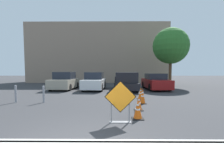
% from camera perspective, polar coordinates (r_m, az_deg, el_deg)
% --- Properties ---
extents(ground_plane, '(96.00, 96.00, 0.00)m').
position_cam_1_polar(ground_plane, '(14.03, -2.79, -2.80)').
color(ground_plane, '#333335').
extents(curb_lip, '(29.89, 0.20, 0.14)m').
position_cam_1_polar(curb_lip, '(4.32, -10.97, -18.59)').
color(curb_lip, beige).
rests_on(curb_lip, ground_plane).
extents(road_closed_sign, '(1.07, 0.20, 1.42)m').
position_cam_1_polar(road_closed_sign, '(5.84, 2.75, -5.36)').
color(road_closed_sign, black).
rests_on(road_closed_sign, ground_plane).
extents(traffic_cone_nearest, '(0.42, 0.42, 0.71)m').
position_cam_1_polar(traffic_cone_nearest, '(6.45, 8.43, -8.27)').
color(traffic_cone_nearest, black).
rests_on(traffic_cone_nearest, ground_plane).
extents(traffic_cone_second, '(0.39, 0.39, 0.64)m').
position_cam_1_polar(traffic_cone_second, '(7.83, 8.70, -6.27)').
color(traffic_cone_second, black).
rests_on(traffic_cone_second, ground_plane).
extents(traffic_cone_third, '(0.38, 0.38, 0.81)m').
position_cam_1_polar(traffic_cone_third, '(9.41, 9.98, -3.95)').
color(traffic_cone_third, black).
rests_on(traffic_cone_third, ground_plane).
extents(traffic_cone_fourth, '(0.44, 0.44, 0.72)m').
position_cam_1_polar(traffic_cone_fourth, '(10.91, 9.37, -3.05)').
color(traffic_cone_fourth, black).
rests_on(traffic_cone_fourth, ground_plane).
extents(parked_car_nearest, '(2.07, 4.15, 1.63)m').
position_cam_1_polar(parked_car_nearest, '(16.96, -15.25, 0.79)').
color(parked_car_nearest, '#A39984').
rests_on(parked_car_nearest, ground_plane).
extents(parked_car_second, '(1.91, 4.41, 1.61)m').
position_cam_1_polar(parked_car_second, '(16.09, -5.78, 0.74)').
color(parked_car_second, white).
rests_on(parked_car_second, ground_plane).
extents(pickup_truck, '(2.07, 5.44, 1.61)m').
position_cam_1_polar(pickup_truck, '(15.49, 4.49, 0.58)').
color(pickup_truck, black).
rests_on(pickup_truck, ground_plane).
extents(parked_car_third, '(1.99, 4.65, 1.49)m').
position_cam_1_polar(parked_car_third, '(16.77, 14.04, 0.64)').
color(parked_car_third, maroon).
rests_on(parked_car_third, ground_plane).
extents(bollard_nearest, '(0.12, 0.12, 0.93)m').
position_cam_1_polar(bollard_nearest, '(10.28, -21.43, -2.95)').
color(bollard_nearest, gray).
rests_on(bollard_nearest, ground_plane).
extents(bollard_second, '(0.12, 0.12, 0.96)m').
position_cam_1_polar(bollard_second, '(10.95, -28.93, -2.68)').
color(bollard_second, gray).
rests_on(bollard_second, ground_plane).
extents(building_facade_backdrop, '(20.68, 5.00, 8.63)m').
position_cam_1_polar(building_facade_backdrop, '(27.65, -4.49, 9.67)').
color(building_facade_backdrop, gray).
rests_on(building_facade_backdrop, ground_plane).
extents(street_tree_behind_lot, '(3.95, 3.95, 6.46)m').
position_cam_1_polar(street_tree_behind_lot, '(20.77, 18.65, 11.67)').
color(street_tree_behind_lot, '#513823').
rests_on(street_tree_behind_lot, ground_plane).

